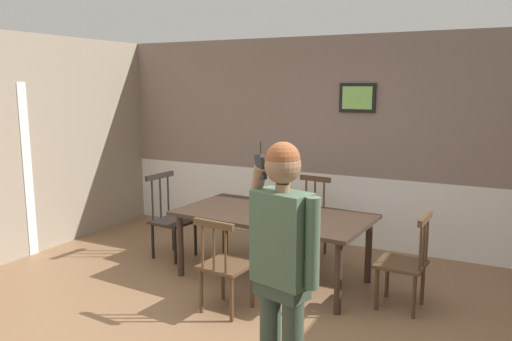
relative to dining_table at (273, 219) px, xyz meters
name	(u,v)px	position (x,y,z in m)	size (l,w,h in m)	color
ground_plane	(239,339)	(0.30, -1.30, -0.66)	(7.34, 7.34, 0.00)	#846042
room_back_partition	(345,146)	(0.30, 1.56, 0.63)	(6.67, 0.17, 2.68)	gray
dining_table	(273,219)	(0.00, 0.00, 0.00)	(2.09, 1.19, 0.73)	#38281E
chair_near_window	(171,218)	(-1.40, 0.10, -0.18)	(0.50, 0.50, 1.01)	black
chair_by_doorway	(309,218)	(0.06, 0.92, -0.21)	(0.45, 0.45, 0.96)	#513823
chair_at_table_head	(405,262)	(1.40, -0.09, -0.21)	(0.45, 0.45, 0.92)	#513823
chair_opposite_corner	(224,265)	(-0.06, -0.91, -0.21)	(0.46, 0.46, 0.90)	#513823
person_figure	(283,258)	(0.95, -1.90, 0.34)	(0.52, 0.29, 1.74)	#3A493A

